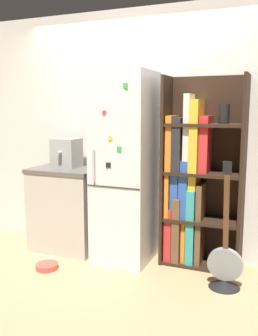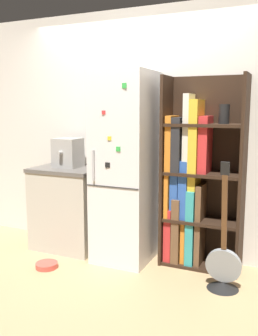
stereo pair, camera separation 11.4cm
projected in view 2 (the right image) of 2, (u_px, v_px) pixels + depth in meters
name	position (u px, v px, depth m)	size (l,w,h in m)	color
ground_plane	(120.00, 263.00, 3.84)	(16.00, 16.00, 0.00)	tan
wall_back	(138.00, 133.00, 4.07)	(8.00, 0.05, 2.60)	silver
refrigerator	(125.00, 168.00, 3.82)	(0.56, 0.63, 1.93)	silver
bookshelf	(194.00, 183.00, 3.70)	(0.78, 0.36, 1.88)	black
kitchen_counter	(69.00, 208.00, 4.21)	(0.75, 0.58, 0.92)	#BCB7A8
espresso_machine	(68.00, 153.00, 4.15)	(0.28, 0.32, 0.32)	#A5A39E
guitar	(223.00, 271.00, 3.26)	(0.31, 0.28, 1.15)	black
pet_bowl	(47.00, 265.00, 3.72)	(0.22, 0.22, 0.05)	#D84C3F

